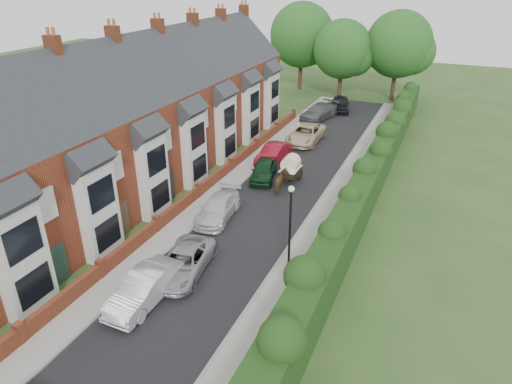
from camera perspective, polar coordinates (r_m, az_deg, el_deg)
ground at (r=22.48m, az=-8.00°, el=-13.82°), size 140.00×140.00×0.00m
road at (r=30.87m, az=1.61°, el=-1.52°), size 6.00×58.00×0.02m
pavement_hedge_side at (r=29.77m, az=8.96°, el=-2.87°), size 2.20×58.00×0.12m
pavement_house_side at (r=32.31m, az=-4.73°, el=-0.17°), size 1.70×58.00×0.12m
kerb_hedge_side at (r=29.99m, az=7.03°, el=-2.49°), size 0.18×58.00×0.13m
kerb_house_side at (r=31.97m, az=-3.46°, el=-0.42°), size 0.18×58.00×0.13m
hedge at (r=28.74m, az=12.63°, el=-0.84°), size 2.10×58.00×2.85m
terrace_row at (r=33.32m, az=-15.92°, el=7.92°), size 9.05×40.50×11.50m
garden_wall_row at (r=31.80m, az=-7.19°, el=0.06°), size 0.35×40.35×1.10m
lamppost at (r=22.35m, az=4.29°, el=-3.56°), size 0.32×0.32×5.16m
tree_far_left at (r=56.51m, az=11.13°, el=16.93°), size 7.14×6.80×9.29m
tree_far_right at (r=57.40m, az=17.79°, el=16.96°), size 7.98×7.60×10.31m
tree_far_back at (r=60.79m, az=6.16°, el=18.73°), size 8.40×8.00×10.82m
car_silver_a at (r=22.66m, az=-13.76°, el=-11.57°), size 1.67×4.65×1.53m
car_silver_b at (r=24.19m, az=-9.01°, el=-8.66°), size 2.91×5.07×1.33m
car_white at (r=29.04m, az=-4.78°, el=-2.01°), size 2.40×4.85×1.36m
car_green at (r=34.30m, az=0.96°, el=2.75°), size 2.64×4.48×1.43m
car_red at (r=37.52m, az=2.19°, el=4.86°), size 1.78×4.49×1.45m
car_beige at (r=42.18m, az=6.27°, el=7.23°), size 2.61×5.53×1.53m
car_grey at (r=49.17m, az=7.87°, el=9.91°), size 3.40×5.73×1.56m
car_black at (r=52.63m, az=10.53°, el=10.83°), size 2.96×5.03×1.61m
horse at (r=32.28m, az=3.16°, el=1.26°), size 1.17×1.96×1.55m
horse_cart at (r=33.82m, az=4.36°, el=3.19°), size 1.30×2.88×2.08m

